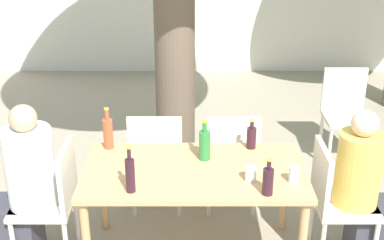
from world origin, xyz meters
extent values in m
cylinder|color=brown|center=(-0.17, 1.33, 1.19)|extent=(0.37, 0.37, 2.39)
cube|color=tan|center=(0.00, 0.00, 0.74)|extent=(1.59, 0.84, 0.04)
cylinder|color=tan|center=(-0.73, 0.36, 0.36)|extent=(0.06, 0.06, 0.72)
cylinder|color=tan|center=(0.73, 0.36, 0.36)|extent=(0.06, 0.06, 0.72)
cube|color=beige|center=(-1.11, 0.00, 0.46)|extent=(0.44, 0.44, 0.04)
cube|color=beige|center=(-0.91, 0.00, 0.70)|extent=(0.04, 0.44, 0.45)
cylinder|color=beige|center=(-1.30, 0.19, 0.22)|extent=(0.04, 0.04, 0.44)
cylinder|color=beige|center=(-0.92, 0.19, 0.22)|extent=(0.04, 0.04, 0.44)
cube|color=beige|center=(1.11, 0.00, 0.46)|extent=(0.44, 0.44, 0.04)
cube|color=beige|center=(0.91, 0.00, 0.70)|extent=(0.04, 0.44, 0.45)
cylinder|color=beige|center=(1.30, 0.19, 0.22)|extent=(0.04, 0.04, 0.44)
cylinder|color=beige|center=(0.92, 0.19, 0.22)|extent=(0.04, 0.04, 0.44)
cube|color=beige|center=(-0.32, 0.74, 0.46)|extent=(0.44, 0.44, 0.04)
cube|color=beige|center=(-0.32, 0.54, 0.70)|extent=(0.44, 0.04, 0.45)
cylinder|color=beige|center=(-0.13, 0.93, 0.22)|extent=(0.04, 0.04, 0.44)
cylinder|color=beige|center=(-0.51, 0.93, 0.22)|extent=(0.04, 0.04, 0.44)
cylinder|color=beige|center=(-0.13, 0.55, 0.22)|extent=(0.04, 0.04, 0.44)
cylinder|color=beige|center=(-0.51, 0.55, 0.22)|extent=(0.04, 0.04, 0.44)
cube|color=beige|center=(0.32, 0.74, 0.46)|extent=(0.44, 0.44, 0.04)
cube|color=beige|center=(0.32, 0.54, 0.70)|extent=(0.44, 0.04, 0.45)
cylinder|color=beige|center=(0.51, 0.93, 0.22)|extent=(0.04, 0.04, 0.44)
cylinder|color=beige|center=(0.13, 0.93, 0.22)|extent=(0.04, 0.04, 0.44)
cylinder|color=beige|center=(0.51, 0.55, 0.22)|extent=(0.04, 0.04, 0.44)
cylinder|color=beige|center=(0.13, 0.55, 0.22)|extent=(0.04, 0.04, 0.44)
cube|color=beige|center=(1.54, 1.59, 0.46)|extent=(0.44, 0.44, 0.04)
cube|color=beige|center=(1.54, 1.79, 0.70)|extent=(0.44, 0.04, 0.45)
cylinder|color=beige|center=(1.35, 1.40, 0.22)|extent=(0.04, 0.04, 0.44)
cylinder|color=beige|center=(1.73, 1.40, 0.22)|extent=(0.04, 0.04, 0.44)
cylinder|color=beige|center=(1.35, 1.78, 0.22)|extent=(0.04, 0.04, 0.44)
cylinder|color=beige|center=(1.73, 1.78, 0.22)|extent=(0.04, 0.04, 0.44)
cube|color=#383842|center=(-1.37, 0.00, 0.24)|extent=(0.40, 0.32, 0.48)
cylinder|color=white|center=(-1.17, 0.00, 0.77)|extent=(0.35, 0.35, 0.59)
sphere|color=tan|center=(-1.17, 0.00, 1.15)|extent=(0.19, 0.19, 0.19)
cube|color=#383842|center=(1.37, 0.00, 0.24)|extent=(0.40, 0.29, 0.48)
cylinder|color=gold|center=(1.17, 0.00, 0.75)|extent=(0.32, 0.32, 0.55)
sphere|color=beige|center=(1.17, 0.00, 1.12)|extent=(0.19, 0.19, 0.19)
cylinder|color=#331923|center=(0.44, 0.34, 0.84)|extent=(0.07, 0.07, 0.17)
cylinder|color=#331923|center=(0.44, 0.34, 0.95)|extent=(0.03, 0.03, 0.06)
cylinder|color=gold|center=(0.44, 0.34, 0.99)|extent=(0.03, 0.03, 0.01)
cylinder|color=#287A38|center=(0.08, 0.15, 0.87)|extent=(0.08, 0.08, 0.22)
cylinder|color=#287A38|center=(0.08, 0.15, 1.02)|extent=(0.03, 0.03, 0.08)
cylinder|color=gold|center=(0.08, 0.15, 1.06)|extent=(0.04, 0.04, 0.01)
cylinder|color=#331923|center=(0.48, -0.34, 0.85)|extent=(0.07, 0.07, 0.18)
cylinder|color=#331923|center=(0.48, -0.34, 0.97)|extent=(0.03, 0.03, 0.06)
cylinder|color=gold|center=(0.48, -0.34, 1.01)|extent=(0.03, 0.03, 0.01)
cylinder|color=#331923|center=(-0.42, -0.30, 0.88)|extent=(0.06, 0.06, 0.23)
cylinder|color=#331923|center=(-0.42, -0.30, 1.03)|extent=(0.03, 0.03, 0.08)
cylinder|color=gold|center=(-0.42, -0.30, 1.08)|extent=(0.03, 0.03, 0.01)
cylinder|color=#DB4C2D|center=(-0.66, 0.34, 0.88)|extent=(0.07, 0.07, 0.24)
cylinder|color=#DB4C2D|center=(-0.66, 0.34, 1.04)|extent=(0.03, 0.03, 0.08)
cylinder|color=gold|center=(-0.66, 0.34, 1.08)|extent=(0.04, 0.04, 0.01)
cylinder|color=silver|center=(0.67, -0.18, 0.81)|extent=(0.07, 0.07, 0.11)
cylinder|color=silver|center=(0.39, -0.16, 0.81)|extent=(0.08, 0.08, 0.10)
camera|label=1|loc=(-0.02, -3.34, 2.61)|focal=50.00mm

